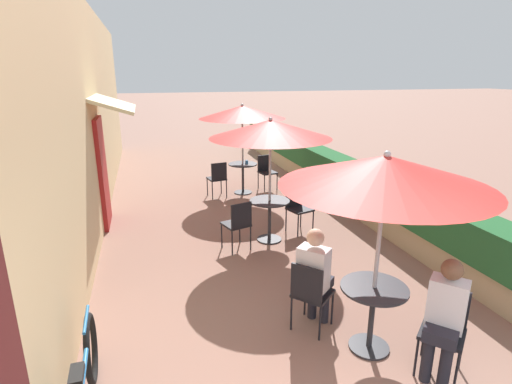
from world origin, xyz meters
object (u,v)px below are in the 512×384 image
seated_patron_near_right (445,315)px  cafe_chair_mid_left (297,205)px  patio_umbrella_mid (270,129)px  cafe_chair_far_left (266,169)px  patio_table_mid (270,213)px  coffee_cup_far (247,162)px  patio_table_far (243,173)px  patio_umbrella_far (242,112)px  patio_table_near (373,306)px  cafe_chair_near_right (444,324)px  cafe_chair_mid_right (238,222)px  patio_umbrella_near (386,171)px  seated_patron_near_left (315,274)px  cafe_chair_far_right (218,177)px  cafe_chair_near_left (310,291)px

seated_patron_near_right → cafe_chair_mid_left: (0.03, 3.93, -0.17)m
patio_umbrella_mid → cafe_chair_far_left: 3.62m
patio_table_mid → patio_umbrella_mid: size_ratio=0.34×
patio_table_mid → coffee_cup_far: (0.33, 2.92, 0.28)m
patio_table_far → patio_umbrella_far: bearing=0.0°
patio_table_near → coffee_cup_far: size_ratio=8.33×
cafe_chair_near_right → cafe_chair_far_left: (0.23, 6.74, 0.00)m
seated_patron_near_right → coffee_cup_far: seated_patron_near_right is taller
patio_table_far → patio_umbrella_mid: bearing=-94.7°
seated_patron_near_right → cafe_chair_far_left: (0.31, 6.82, -0.17)m
patio_table_mid → patio_table_far: 2.98m
cafe_chair_mid_right → cafe_chair_far_left: (1.55, 3.45, 0.00)m
cafe_chair_mid_left → coffee_cup_far: size_ratio=9.67×
patio_table_mid → cafe_chair_mid_left: 0.70m
patio_umbrella_near → patio_umbrella_far: bearing=89.3°
cafe_chair_near_right → seated_patron_near_left: bearing=1.7°
cafe_chair_mid_left → patio_umbrella_far: 3.10m
patio_umbrella_mid → patio_umbrella_far: bearing=85.3°
cafe_chair_mid_left → coffee_cup_far: bearing=-101.0°
seated_patron_near_left → patio_umbrella_mid: size_ratio=0.57×
coffee_cup_far → cafe_chair_far_right: bearing=-168.6°
patio_table_far → patio_umbrella_far: size_ratio=0.34×
patio_table_mid → cafe_chair_far_left: 3.30m
patio_table_near → cafe_chair_far_left: 6.32m
patio_umbrella_mid → coffee_cup_far: patio_umbrella_mid is taller
patio_umbrella_mid → cafe_chair_mid_left: size_ratio=2.53×
seated_patron_near_right → cafe_chair_mid_right: bearing=-21.3°
coffee_cup_far → patio_umbrella_far: bearing=152.1°
cafe_chair_mid_right → coffee_cup_far: size_ratio=9.67×
cafe_chair_near_left → cafe_chair_mid_right: same height
cafe_chair_far_left → patio_table_near: bearing=73.0°
patio_umbrella_mid → cafe_chair_mid_right: 1.64m
cafe_chair_mid_right → patio_table_far: size_ratio=1.16×
patio_table_mid → cafe_chair_mid_left: size_ratio=0.86×
cafe_chair_near_right → cafe_chair_mid_right: 3.55m
coffee_cup_far → cafe_chair_far_left: bearing=22.8°
cafe_chair_near_right → patio_table_far: (-0.44, 6.54, 0.00)m
patio_table_near → cafe_chair_near_right: bearing=-42.1°
patio_table_far → coffee_cup_far: (0.09, -0.05, 0.28)m
patio_table_far → coffee_cup_far: size_ratio=8.33×
patio_table_mid → cafe_chair_mid_right: bearing=-156.2°
seated_patron_near_left → seated_patron_near_right: (0.87, -1.08, 0.00)m
patio_umbrella_far → cafe_chair_far_left: patio_umbrella_far is taller
cafe_chair_near_right → coffee_cup_far: bearing=-38.4°
cafe_chair_mid_right → cafe_chair_far_left: same height
cafe_chair_far_left → cafe_chair_near_left: bearing=67.6°
patio_table_near → patio_umbrella_near: patio_umbrella_near is taller
coffee_cup_far → patio_table_mid: bearing=-96.5°
patio_table_near → patio_umbrella_far: size_ratio=0.34×
coffee_cup_far → cafe_chair_mid_left: bearing=-83.4°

